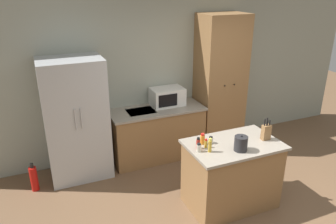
% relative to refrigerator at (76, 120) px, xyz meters
% --- Properties ---
extents(ground_plane, '(14.00, 14.00, 0.00)m').
position_rel_refrigerator_xyz_m(ground_plane, '(1.78, -1.97, -0.92)').
color(ground_plane, brown).
extents(wall_back, '(7.20, 0.06, 2.60)m').
position_rel_refrigerator_xyz_m(wall_back, '(1.78, 0.36, 0.38)').
color(wall_back, '#9EA393').
rests_on(wall_back, ground_plane).
extents(refrigerator, '(0.89, 0.69, 1.83)m').
position_rel_refrigerator_xyz_m(refrigerator, '(0.00, 0.00, 0.00)').
color(refrigerator, '#B7BABC').
rests_on(refrigerator, ground_plane).
extents(back_counter, '(1.56, 0.65, 0.88)m').
position_rel_refrigerator_xyz_m(back_counter, '(1.29, 0.03, -0.47)').
color(back_counter, olive).
rests_on(back_counter, ground_plane).
extents(pantry_cabinet, '(0.77, 0.60, 2.34)m').
position_rel_refrigerator_xyz_m(pantry_cabinet, '(2.49, 0.05, 0.26)').
color(pantry_cabinet, olive).
rests_on(pantry_cabinet, ground_plane).
extents(kitchen_island, '(1.20, 0.76, 0.91)m').
position_rel_refrigerator_xyz_m(kitchen_island, '(1.73, -1.55, -0.46)').
color(kitchen_island, olive).
rests_on(kitchen_island, ground_plane).
extents(microwave, '(0.54, 0.38, 0.29)m').
position_rel_refrigerator_xyz_m(microwave, '(1.52, 0.13, 0.11)').
color(microwave, white).
rests_on(microwave, back_counter).
extents(knife_block, '(0.11, 0.07, 0.31)m').
position_rel_refrigerator_xyz_m(knife_block, '(2.17, -1.62, 0.10)').
color(knife_block, olive).
rests_on(knife_block, kitchen_island).
extents(spice_bottle_tall_dark, '(0.06, 0.06, 0.09)m').
position_rel_refrigerator_xyz_m(spice_bottle_tall_dark, '(1.46, -1.43, 0.04)').
color(spice_bottle_tall_dark, beige).
rests_on(spice_bottle_tall_dark, kitchen_island).
extents(spice_bottle_short_red, '(0.06, 0.06, 0.14)m').
position_rel_refrigerator_xyz_m(spice_bottle_short_red, '(1.36, -1.41, 0.06)').
color(spice_bottle_short_red, orange).
rests_on(spice_bottle_short_red, kitchen_island).
extents(spice_bottle_amber_oil, '(0.05, 0.05, 0.15)m').
position_rel_refrigerator_xyz_m(spice_bottle_amber_oil, '(1.25, -1.50, 0.06)').
color(spice_bottle_amber_oil, '#B2281E').
rests_on(spice_bottle_amber_oil, kitchen_island).
extents(spice_bottle_green_herb, '(0.04, 0.04, 0.11)m').
position_rel_refrigerator_xyz_m(spice_bottle_green_herb, '(1.35, -1.50, 0.05)').
color(spice_bottle_green_herb, gold).
rests_on(spice_bottle_green_herb, kitchen_island).
extents(spice_bottle_pale_salt, '(0.04, 0.04, 0.18)m').
position_rel_refrigerator_xyz_m(spice_bottle_pale_salt, '(1.34, -1.62, 0.08)').
color(spice_bottle_pale_salt, gold).
rests_on(spice_bottle_pale_salt, kitchen_island).
extents(spice_bottle_orange_cap, '(0.06, 0.06, 0.11)m').
position_rel_refrigerator_xyz_m(spice_bottle_orange_cap, '(1.22, -1.56, 0.04)').
color(spice_bottle_orange_cap, beige).
rests_on(spice_bottle_orange_cap, kitchen_island).
extents(kettle, '(0.16, 0.16, 0.21)m').
position_rel_refrigerator_xyz_m(kettle, '(1.70, -1.74, 0.09)').
color(kettle, '#232326').
rests_on(kettle, kitchen_island).
extents(fire_extinguisher, '(0.11, 0.11, 0.44)m').
position_rel_refrigerator_xyz_m(fire_extinguisher, '(-0.69, -0.20, -0.72)').
color(fire_extinguisher, red).
rests_on(fire_extinguisher, ground_plane).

